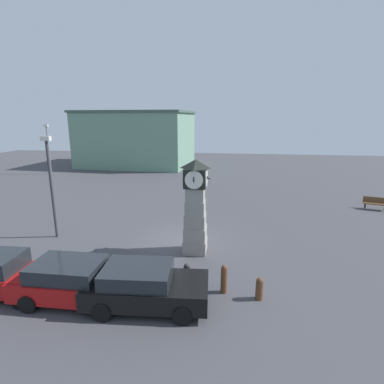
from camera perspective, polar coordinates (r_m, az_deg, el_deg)
ground_plane at (r=16.67m, az=-2.00°, el=-9.18°), size 83.75×83.75×0.00m
clock_tower at (r=14.54m, az=0.63°, el=-3.07°), size 1.35×1.31×4.66m
bollard_near_tower at (r=11.84m, az=12.72°, el=-17.46°), size 0.28×0.28×0.87m
bollard_mid_row at (r=11.94m, az=6.12°, el=-16.08°), size 0.25×0.25×1.15m
bollard_far_row at (r=12.33m, az=-0.96°, el=-15.42°), size 0.28×0.28×0.99m
bollard_end_row at (r=12.78m, az=-7.33°, el=-14.54°), size 0.28×0.28×0.94m
car_near_tower at (r=12.14m, az=-21.36°, el=-15.50°), size 4.51×2.05×1.51m
car_by_building at (r=11.20m, az=-8.99°, el=-17.24°), size 4.43×2.32×1.51m
bench at (r=25.67m, az=31.55°, el=-1.72°), size 1.68×0.92×0.90m
street_lamp_near_road at (r=39.24m, az=-25.70°, el=7.98°), size 0.50×0.24×5.80m
street_lamp_far_side at (r=17.88m, az=-25.34°, el=2.11°), size 0.50×0.24×5.62m
warehouse_blue_far at (r=43.37m, az=-10.32°, el=10.03°), size 15.23×11.85×7.47m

